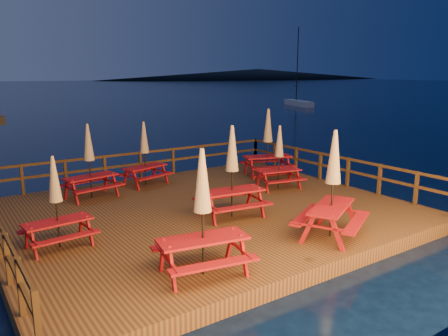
# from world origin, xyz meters

# --- Properties ---
(ground) EXTENTS (500.00, 500.00, 0.00)m
(ground) POSITION_xyz_m (0.00, 0.00, 0.00)
(ground) COLOR black
(ground) RESTS_ON ground
(deck) EXTENTS (12.00, 10.00, 0.40)m
(deck) POSITION_xyz_m (0.00, 0.00, 0.20)
(deck) COLOR #432515
(deck) RESTS_ON ground
(deck_piles) EXTENTS (11.44, 9.44, 1.40)m
(deck_piles) POSITION_xyz_m (0.00, 0.00, -0.30)
(deck_piles) COLOR #3B2912
(deck_piles) RESTS_ON ground
(railing) EXTENTS (11.80, 9.75, 1.10)m
(railing) POSITION_xyz_m (0.00, 1.78, 1.16)
(railing) COLOR #3B2912
(railing) RESTS_ON deck
(headland_right) EXTENTS (230.40, 86.40, 7.00)m
(headland_right) POSITION_xyz_m (185.00, 230.00, 3.50)
(headland_right) COLOR black
(headland_right) RESTS_ON ground
(sailboat) EXTENTS (3.59, 7.32, 10.87)m
(sailboat) POSITION_xyz_m (36.59, 34.16, 0.36)
(sailboat) COLOR silver
(sailboat) RESTS_ON ground
(picnic_table_0) EXTENTS (1.99, 1.78, 2.40)m
(picnic_table_0) POSITION_xyz_m (-0.27, 3.79, 1.65)
(picnic_table_0) COLOR maroon
(picnic_table_0) RESTS_ON deck
(picnic_table_1) EXTENTS (1.99, 1.74, 2.52)m
(picnic_table_1) POSITION_xyz_m (-2.52, 3.22, 1.71)
(picnic_table_1) COLOR maroon
(picnic_table_1) RESTS_ON deck
(picnic_table_2) EXTENTS (2.47, 2.33, 2.79)m
(picnic_table_2) POSITION_xyz_m (1.48, -3.85, 1.85)
(picnic_table_2) COLOR maroon
(picnic_table_2) RESTS_ON deck
(picnic_table_3) EXTENTS (1.84, 1.61, 2.32)m
(picnic_table_3) POSITION_xyz_m (3.56, 0.57, 1.61)
(picnic_table_3) COLOR maroon
(picnic_table_3) RESTS_ON deck
(picnic_table_4) EXTENTS (2.12, 1.85, 2.69)m
(picnic_table_4) POSITION_xyz_m (-2.38, -3.85, 1.80)
(picnic_table_4) COLOR maroon
(picnic_table_4) RESTS_ON deck
(picnic_table_5) EXTENTS (1.70, 1.44, 2.27)m
(picnic_table_5) POSITION_xyz_m (-4.53, -0.65, 1.58)
(picnic_table_5) COLOR maroon
(picnic_table_5) RESTS_ON deck
(picnic_table_6) EXTENTS (2.09, 1.80, 2.71)m
(picnic_table_6) POSITION_xyz_m (0.28, -1.12, 1.81)
(picnic_table_6) COLOR maroon
(picnic_table_6) RESTS_ON deck
(picnic_table_7) EXTENTS (2.30, 2.08, 2.75)m
(picnic_table_7) POSITION_xyz_m (4.53, 2.38, 1.83)
(picnic_table_7) COLOR maroon
(picnic_table_7) RESTS_ON deck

